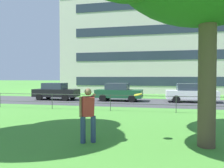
% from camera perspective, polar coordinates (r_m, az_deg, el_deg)
% --- Properties ---
extents(street_strip, '(80.00, 6.42, 0.01)m').
position_cam_1_polar(street_strip, '(18.18, 2.96, -4.69)').
color(street_strip, '#424247').
rests_on(street_strip, ground).
extents(park_fence, '(38.56, 0.04, 1.00)m').
position_cam_1_polar(park_fence, '(13.21, -0.42, -4.19)').
color(park_fence, '#333833').
rests_on(park_fence, ground).
extents(person_thrower, '(0.48, 0.88, 1.69)m').
position_cam_1_polar(person_thrower, '(6.82, -6.34, -7.67)').
color(person_thrower, navy).
rests_on(person_thrower, ground).
extents(frisbee, '(0.36, 0.36, 0.08)m').
position_cam_1_polar(frisbee, '(6.96, 6.88, -2.77)').
color(frisbee, yellow).
extents(car_black_far_right, '(4.02, 1.85, 1.54)m').
position_cam_1_polar(car_black_far_right, '(20.42, -14.54, -1.87)').
color(car_black_far_right, black).
rests_on(car_black_far_right, ground).
extents(car_dark_green_center, '(4.06, 1.93, 1.54)m').
position_cam_1_polar(car_dark_green_center, '(18.84, 1.75, -2.10)').
color(car_dark_green_center, '#194C2D').
rests_on(car_dark_green_center, ground).
extents(car_white_far_left, '(4.02, 1.85, 1.54)m').
position_cam_1_polar(car_white_far_left, '(18.94, 19.96, -2.18)').
color(car_white_far_left, silver).
rests_on(car_white_far_left, ground).
extents(apartment_building_background, '(29.48, 10.65, 12.97)m').
position_cam_1_polar(apartment_building_background, '(32.49, 15.19, 9.52)').
color(apartment_building_background, beige).
rests_on(apartment_building_background, ground).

